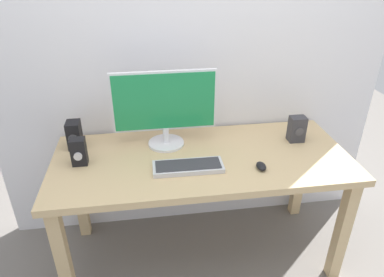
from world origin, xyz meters
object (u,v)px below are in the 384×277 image
desk (202,170)px  monitor (165,106)px  keyboard_primary (188,167)px  speaker_right (297,129)px  mouse (261,166)px  audio_controller (79,152)px  speaker_left (74,135)px

desk → monitor: monitor is taller
keyboard_primary → speaker_right: speaker_right is taller
mouse → audio_controller: 0.99m
speaker_right → speaker_left: bearing=175.2°
keyboard_primary → speaker_right: size_ratio=2.39×
desk → speaker_left: size_ratio=10.24×
desk → keyboard_primary: size_ratio=4.44×
speaker_right → audio_controller: speaker_right is taller
mouse → speaker_left: size_ratio=0.49×
desk → speaker_left: (-0.72, 0.21, 0.18)m
mouse → audio_controller: size_ratio=0.53×
monitor → mouse: monitor is taller
desk → monitor: size_ratio=2.81×
keyboard_primary → speaker_left: bearing=152.3°
desk → speaker_right: size_ratio=10.62×
speaker_right → audio_controller: 1.28m
mouse → audio_controller: bearing=170.3°
audio_controller → speaker_right: bearing=3.8°
mouse → speaker_left: speaker_left is taller
desk → speaker_right: (0.60, 0.10, 0.17)m
speaker_right → mouse: bearing=-138.3°
audio_controller → speaker_left: bearing=104.3°
speaker_right → speaker_left: 1.33m
mouse → desk: bearing=151.0°
keyboard_primary → audio_controller: size_ratio=2.46×
monitor → speaker_left: size_ratio=3.65×
keyboard_primary → speaker_left: (-0.63, 0.33, 0.07)m
desk → keyboard_primary: (-0.09, -0.12, 0.11)m
desk → speaker_right: speaker_right is taller
keyboard_primary → audio_controller: audio_controller is taller
audio_controller → monitor: bearing=18.2°
desk → mouse: size_ratio=20.76×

